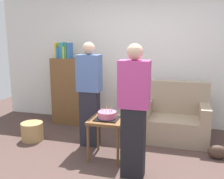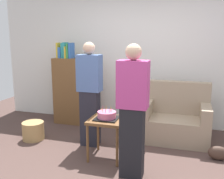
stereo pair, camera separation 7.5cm
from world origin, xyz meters
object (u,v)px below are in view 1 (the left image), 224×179
at_px(side_table, 107,125).
at_px(person_holding_cake, 134,111).
at_px(birthday_cake, 107,115).
at_px(bookshelf, 73,90).
at_px(person_blowing_candles, 89,94).
at_px(wicker_basket, 32,131).
at_px(handbag, 218,152).
at_px(couch, 174,119).

relative_size(side_table, person_holding_cake, 0.36).
distance_m(side_table, birthday_cake, 0.14).
xyz_separation_m(bookshelf, birthday_cake, (1.09, -1.29, -0.05)).
distance_m(person_blowing_candles, person_holding_cake, 1.12).
xyz_separation_m(bookshelf, wicker_basket, (-0.31, -1.01, -0.53)).
height_order(bookshelf, side_table, bookshelf).
height_order(side_table, handbag, side_table).
bearing_deg(couch, wicker_basket, -162.96).
xyz_separation_m(wicker_basket, handbag, (2.92, 0.10, -0.05)).
distance_m(side_table, person_holding_cake, 0.68).
height_order(bookshelf, person_holding_cake, person_holding_cake).
relative_size(couch, side_table, 1.90).
relative_size(couch, person_holding_cake, 0.67).
xyz_separation_m(side_table, birthday_cake, (-0.00, 0.00, 0.14)).
bearing_deg(person_blowing_candles, person_holding_cake, -55.37).
relative_size(bookshelf, wicker_basket, 4.45).
height_order(birthday_cake, person_holding_cake, person_holding_cake).
xyz_separation_m(person_blowing_candles, handbag, (1.92, 0.02, -0.73)).
relative_size(wicker_basket, handbag, 1.29).
distance_m(side_table, handbag, 1.62).
xyz_separation_m(person_holding_cake, wicker_basket, (-1.85, 0.66, -0.68)).
relative_size(couch, birthday_cake, 3.44).
relative_size(couch, person_blowing_candles, 0.67).
xyz_separation_m(side_table, person_blowing_candles, (-0.40, 0.37, 0.34)).
bearing_deg(side_table, bookshelf, 130.10).
bearing_deg(side_table, person_holding_cake, -40.27).
xyz_separation_m(birthday_cake, handbag, (1.52, 0.39, -0.53)).
relative_size(person_blowing_candles, wicker_basket, 4.53).
bearing_deg(person_holding_cake, person_blowing_candles, -15.43).
distance_m(bookshelf, wicker_basket, 1.18).
relative_size(person_blowing_candles, person_holding_cake, 1.00).
relative_size(person_holding_cake, handbag, 5.82).
distance_m(birthday_cake, person_blowing_candles, 0.58).
relative_size(side_table, handbag, 2.07).
relative_size(couch, handbag, 3.93).
distance_m(person_blowing_candles, handbag, 2.05).
bearing_deg(birthday_cake, person_holding_cake, -40.27).
distance_m(side_table, wicker_basket, 1.47).
relative_size(side_table, person_blowing_candles, 0.36).
bearing_deg(wicker_basket, side_table, -11.43).
bearing_deg(couch, handbag, -43.08).
xyz_separation_m(bookshelf, person_holding_cake, (1.54, -1.67, 0.15)).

